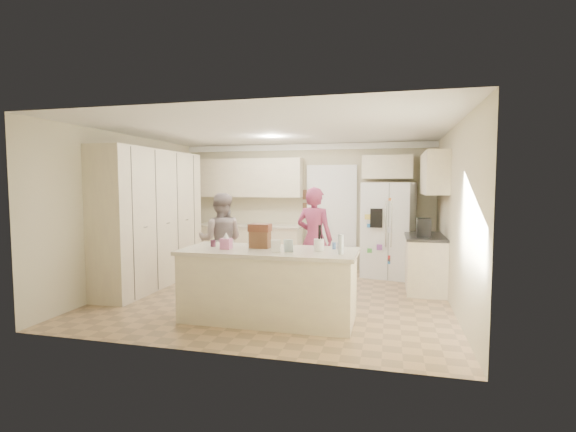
% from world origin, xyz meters
% --- Properties ---
extents(floor, '(5.20, 4.60, 0.02)m').
position_xyz_m(floor, '(0.00, 0.00, -0.01)').
color(floor, '#A3815A').
rests_on(floor, ground).
extents(ceiling, '(5.20, 4.60, 0.02)m').
position_xyz_m(ceiling, '(0.00, 0.00, 2.61)').
color(ceiling, white).
rests_on(ceiling, wall_back).
extents(wall_back, '(5.20, 0.02, 2.60)m').
position_xyz_m(wall_back, '(0.00, 2.31, 1.30)').
color(wall_back, beige).
rests_on(wall_back, ground).
extents(wall_front, '(5.20, 0.02, 2.60)m').
position_xyz_m(wall_front, '(0.00, -2.31, 1.30)').
color(wall_front, beige).
rests_on(wall_front, ground).
extents(wall_left, '(0.02, 4.60, 2.60)m').
position_xyz_m(wall_left, '(-2.61, 0.00, 1.30)').
color(wall_left, beige).
rests_on(wall_left, ground).
extents(wall_right, '(0.02, 4.60, 2.60)m').
position_xyz_m(wall_right, '(2.61, 0.00, 1.30)').
color(wall_right, beige).
rests_on(wall_right, ground).
extents(crown_back, '(5.20, 0.08, 0.12)m').
position_xyz_m(crown_back, '(0.00, 2.26, 2.53)').
color(crown_back, white).
rests_on(crown_back, wall_back).
extents(pantry_bank, '(0.60, 2.60, 2.35)m').
position_xyz_m(pantry_bank, '(-2.30, 0.20, 1.18)').
color(pantry_bank, '#F4E7BB').
rests_on(pantry_bank, floor).
extents(back_base_cab, '(2.20, 0.60, 0.88)m').
position_xyz_m(back_base_cab, '(-1.15, 2.00, 0.44)').
color(back_base_cab, '#F4E7BB').
rests_on(back_base_cab, floor).
extents(back_countertop, '(2.24, 0.63, 0.04)m').
position_xyz_m(back_countertop, '(-1.15, 1.99, 0.90)').
color(back_countertop, beige).
rests_on(back_countertop, back_base_cab).
extents(back_upper_cab, '(2.20, 0.35, 0.80)m').
position_xyz_m(back_upper_cab, '(-1.15, 2.12, 1.90)').
color(back_upper_cab, '#F4E7BB').
rests_on(back_upper_cab, wall_back).
extents(doorway_opening, '(0.90, 0.06, 2.10)m').
position_xyz_m(doorway_opening, '(0.55, 2.28, 1.05)').
color(doorway_opening, black).
rests_on(doorway_opening, floor).
extents(doorway_casing, '(1.02, 0.03, 2.22)m').
position_xyz_m(doorway_casing, '(0.55, 2.24, 1.05)').
color(doorway_casing, white).
rests_on(doorway_casing, floor).
extents(wall_frame_upper, '(0.15, 0.02, 0.20)m').
position_xyz_m(wall_frame_upper, '(0.02, 2.27, 1.55)').
color(wall_frame_upper, brown).
rests_on(wall_frame_upper, wall_back).
extents(wall_frame_lower, '(0.15, 0.02, 0.20)m').
position_xyz_m(wall_frame_lower, '(0.02, 2.27, 1.28)').
color(wall_frame_lower, brown).
rests_on(wall_frame_lower, wall_back).
extents(refrigerator, '(1.03, 0.89, 1.80)m').
position_xyz_m(refrigerator, '(1.70, 1.88, 0.90)').
color(refrigerator, white).
rests_on(refrigerator, floor).
extents(fridge_seam, '(0.02, 0.02, 1.78)m').
position_xyz_m(fridge_seam, '(1.70, 1.52, 0.90)').
color(fridge_seam, gray).
rests_on(fridge_seam, refrigerator).
extents(fridge_dispenser, '(0.22, 0.03, 0.35)m').
position_xyz_m(fridge_dispenser, '(1.48, 1.51, 1.15)').
color(fridge_dispenser, black).
rests_on(fridge_dispenser, refrigerator).
extents(fridge_handle_l, '(0.02, 0.02, 0.85)m').
position_xyz_m(fridge_handle_l, '(1.65, 1.51, 1.05)').
color(fridge_handle_l, silver).
rests_on(fridge_handle_l, refrigerator).
extents(fridge_handle_r, '(0.02, 0.02, 0.85)m').
position_xyz_m(fridge_handle_r, '(1.75, 1.51, 1.05)').
color(fridge_handle_r, silver).
rests_on(fridge_handle_r, refrigerator).
extents(over_fridge_cab, '(0.95, 0.35, 0.45)m').
position_xyz_m(over_fridge_cab, '(1.65, 2.12, 2.10)').
color(over_fridge_cab, '#F4E7BB').
rests_on(over_fridge_cab, wall_back).
extents(right_base_cab, '(0.60, 1.20, 0.88)m').
position_xyz_m(right_base_cab, '(2.30, 1.00, 0.44)').
color(right_base_cab, '#F4E7BB').
rests_on(right_base_cab, floor).
extents(right_countertop, '(0.63, 1.24, 0.04)m').
position_xyz_m(right_countertop, '(2.29, 1.00, 0.90)').
color(right_countertop, '#2D2B28').
rests_on(right_countertop, right_base_cab).
extents(right_upper_cab, '(0.35, 1.50, 0.70)m').
position_xyz_m(right_upper_cab, '(2.43, 1.20, 1.95)').
color(right_upper_cab, '#F4E7BB').
rests_on(right_upper_cab, wall_right).
extents(coffee_maker, '(0.22, 0.28, 0.30)m').
position_xyz_m(coffee_maker, '(2.25, 0.80, 1.07)').
color(coffee_maker, black).
rests_on(coffee_maker, right_countertop).
extents(island_base, '(2.20, 0.90, 0.88)m').
position_xyz_m(island_base, '(0.20, -1.10, 0.44)').
color(island_base, '#F4E7BB').
rests_on(island_base, floor).
extents(island_top, '(2.28, 0.96, 0.05)m').
position_xyz_m(island_top, '(0.20, -1.10, 0.90)').
color(island_top, beige).
rests_on(island_top, island_base).
extents(utensil_crock, '(0.13, 0.13, 0.15)m').
position_xyz_m(utensil_crock, '(0.85, -1.05, 1.00)').
color(utensil_crock, white).
rests_on(utensil_crock, island_top).
extents(tissue_box, '(0.13, 0.13, 0.14)m').
position_xyz_m(tissue_box, '(-0.35, -1.20, 1.00)').
color(tissue_box, '#D16EAA').
rests_on(tissue_box, island_top).
extents(tissue_plume, '(0.08, 0.08, 0.08)m').
position_xyz_m(tissue_plume, '(-0.35, -1.20, 1.10)').
color(tissue_plume, white).
rests_on(tissue_plume, tissue_box).
extents(dollhouse_body, '(0.26, 0.18, 0.22)m').
position_xyz_m(dollhouse_body, '(0.05, -1.00, 1.04)').
color(dollhouse_body, brown).
rests_on(dollhouse_body, island_top).
extents(dollhouse_roof, '(0.28, 0.20, 0.10)m').
position_xyz_m(dollhouse_roof, '(0.05, -1.00, 1.20)').
color(dollhouse_roof, '#592D1E').
rests_on(dollhouse_roof, dollhouse_body).
extents(jam_jar, '(0.07, 0.07, 0.09)m').
position_xyz_m(jam_jar, '(-0.60, -1.05, 0.97)').
color(jam_jar, '#59263F').
rests_on(jam_jar, island_top).
extents(greeting_card_a, '(0.12, 0.06, 0.16)m').
position_xyz_m(greeting_card_a, '(0.35, -1.30, 1.01)').
color(greeting_card_a, white).
rests_on(greeting_card_a, island_top).
extents(greeting_card_b, '(0.12, 0.05, 0.16)m').
position_xyz_m(greeting_card_b, '(0.50, -1.25, 1.01)').
color(greeting_card_b, silver).
rests_on(greeting_card_b, island_top).
extents(water_bottle, '(0.07, 0.07, 0.24)m').
position_xyz_m(water_bottle, '(1.15, -1.25, 1.04)').
color(water_bottle, silver).
rests_on(water_bottle, island_top).
extents(shaker_salt, '(0.05, 0.05, 0.09)m').
position_xyz_m(shaker_salt, '(1.02, -0.88, 0.97)').
color(shaker_salt, '#46669C').
rests_on(shaker_salt, island_top).
extents(shaker_pepper, '(0.05, 0.05, 0.09)m').
position_xyz_m(shaker_pepper, '(1.09, -0.88, 0.97)').
color(shaker_pepper, '#46669C').
rests_on(shaker_pepper, island_top).
extents(teen_boy, '(0.90, 0.77, 1.62)m').
position_xyz_m(teen_boy, '(-1.09, 0.37, 0.81)').
color(teen_boy, gray).
rests_on(teen_boy, floor).
extents(teen_girl, '(0.71, 0.55, 1.72)m').
position_xyz_m(teen_girl, '(0.50, 0.54, 0.86)').
color(teen_girl, '#AA4462').
rests_on(teen_girl, floor).
extents(fridge_magnets, '(0.76, 0.02, 1.44)m').
position_xyz_m(fridge_magnets, '(1.70, 1.51, 0.90)').
color(fridge_magnets, tan).
rests_on(fridge_magnets, refrigerator).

